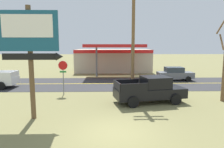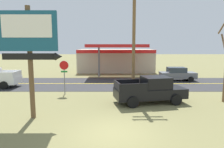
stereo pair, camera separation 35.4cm
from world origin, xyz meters
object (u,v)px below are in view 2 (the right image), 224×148
utility_pole (133,37)px  gas_station (115,60)px  stop_sign (63,71)px  pickup_black_parked_on_lawn (150,90)px  motel_sign (29,42)px  car_grey_near_lane (176,74)px

utility_pole → gas_station: size_ratio=0.77×
utility_pole → gas_station: bearing=93.8°
stop_sign → gas_station: gas_station is taller
gas_station → pickup_black_parked_on_lawn: size_ratio=2.19×
utility_pole → pickup_black_parked_on_lawn: bearing=-56.3°
motel_sign → utility_pole: 8.14m
utility_pole → car_grey_near_lane: size_ratio=2.20×
utility_pole → pickup_black_parked_on_lawn: (1.13, -1.70, -3.97)m
gas_station → car_grey_near_lane: gas_station is taller
pickup_black_parked_on_lawn → stop_sign: bearing=158.8°
motel_sign → stop_sign: (0.45, 6.08, -2.42)m
utility_pole → car_grey_near_lane: 10.86m
car_grey_near_lane → motel_sign: bearing=-133.9°
stop_sign → utility_pole: utility_pole is taller
motel_sign → utility_pole: size_ratio=0.70×
motel_sign → utility_pole: utility_pole is taller
car_grey_near_lane → stop_sign: bearing=-150.2°
stop_sign → pickup_black_parked_on_lawn: (7.04, -2.73, -1.06)m
motel_sign → stop_sign: motel_sign is taller
gas_station → stop_sign: bearing=-106.8°
car_grey_near_lane → pickup_black_parked_on_lawn: bearing=-117.5°
utility_pole → car_grey_near_lane: bearing=52.2°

